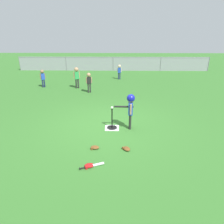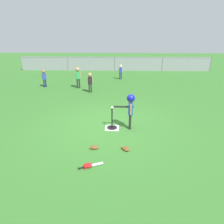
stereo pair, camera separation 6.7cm
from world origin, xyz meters
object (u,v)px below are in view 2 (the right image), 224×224
fielder_deep_center (121,70)px  baseball_on_tee (112,108)px  batting_tee (112,125)px  spare_bat_silver (94,165)px  fielder_near_left (90,80)px  fielder_near_right (78,75)px  glove_tossed_aside (88,165)px  fielder_deep_left (44,76)px  batter_child (130,105)px  glove_near_bats (126,149)px  glove_by_plate (94,147)px

fielder_deep_center → baseball_on_tee: bearing=-92.3°
batting_tee → spare_bat_silver: 2.02m
fielder_near_left → fielder_near_right: size_ratio=0.88×
fielder_near_right → glove_tossed_aside: size_ratio=4.73×
fielder_near_left → fielder_near_right: (-0.80, 0.91, 0.09)m
baseball_on_tee → fielder_deep_left: fielder_deep_left is taller
batting_tee → spare_bat_silver: size_ratio=1.20×
batter_child → glove_tossed_aside: size_ratio=4.58×
spare_bat_silver → fielder_deep_left: bearing=117.1°
fielder_deep_center → batter_child: bearing=-88.2°
batting_tee → fielder_deep_center: fielder_deep_center is taller
baseball_on_tee → fielder_deep_center: size_ratio=0.08×
batting_tee → fielder_deep_center: 7.69m
batting_tee → glove_near_bats: batting_tee is taller
batter_child → fielder_near_right: 5.80m
fielder_deep_left → batter_child: bearing=-49.0°
fielder_near_left → batting_tee: bearing=-73.1°
baseball_on_tee → spare_bat_silver: 2.13m
fielder_near_left → glove_tossed_aside: fielder_near_left is taller
batting_tee → batter_child: size_ratio=0.58×
fielder_deep_left → fielder_near_right: 1.99m
fielder_deep_left → fielder_deep_center: bearing=28.4°
fielder_near_right → glove_near_bats: bearing=-68.8°
fielder_deep_left → glove_near_bats: fielder_deep_left is taller
fielder_near_left → fielder_near_right: 1.21m
batter_child → glove_near_bats: bearing=-97.0°
fielder_deep_left → glove_by_plate: (3.64, -6.56, -0.61)m
glove_tossed_aside → glove_near_bats: bearing=39.9°
glove_by_plate → glove_tossed_aside: same height
baseball_on_tee → glove_by_plate: size_ratio=0.31×
batter_child → fielder_deep_center: 7.69m
batting_tee → glove_tossed_aside: size_ratio=2.65×
glove_by_plate → fielder_deep_center: bearing=85.3°
fielder_deep_left → glove_tossed_aside: size_ratio=4.05×
batter_child → fielder_deep_left: batter_child is taller
baseball_on_tee → glove_tossed_aside: baseball_on_tee is taller
baseball_on_tee → batter_child: 0.57m
fielder_near_left → spare_bat_silver: fielder_near_left is taller
fielder_near_left → glove_tossed_aside: bearing=-82.6°
fielder_deep_left → glove_by_plate: 7.53m
fielder_deep_center → spare_bat_silver: 9.71m
glove_near_bats → batter_child: bearing=83.0°
baseball_on_tee → fielder_near_right: size_ratio=0.06×
fielder_deep_center → glove_tossed_aside: 9.75m
batting_tee → glove_near_bats: 1.36m
fielder_deep_center → fielder_near_left: size_ratio=0.95×
baseball_on_tee → spare_bat_silver: (-0.33, -2.00, -0.66)m
fielder_near_left → fielder_deep_center: bearing=65.1°
fielder_near_left → glove_by_plate: (0.86, -5.49, -0.63)m
batting_tee → batter_child: 0.90m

